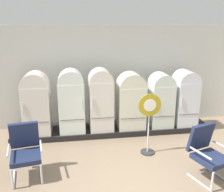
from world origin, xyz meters
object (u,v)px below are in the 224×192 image
Objects in this scene: refrigerator_5 at (185,96)px; armchair_right at (207,151)px; refrigerator_2 at (101,98)px; refrigerator_3 at (131,99)px; armchair_left at (25,149)px; refrigerator_0 at (36,102)px; refrigerator_1 at (71,99)px; sign_stand at (149,124)px; refrigerator_4 at (161,98)px.

armchair_right is (-0.55, -2.28, -0.39)m from refrigerator_5.
refrigerator_2 is 1.08× the size of refrigerator_3.
refrigerator_5 is at bearing 23.28° from armchair_left.
refrigerator_0 reaches higher than refrigerator_3.
refrigerator_1 is at bearing 179.92° from refrigerator_2.
sign_stand is (2.56, 0.48, 0.16)m from armchair_left.
refrigerator_1 is at bearing 144.40° from sign_stand.
refrigerator_3 is 1.03× the size of refrigerator_4.
refrigerator_3 is (2.40, -0.01, -0.05)m from refrigerator_0.
refrigerator_5 reaches higher than armchair_left.
refrigerator_5 is 4.29m from armchair_left.
refrigerator_2 is (1.61, -0.01, 0.03)m from refrigerator_0.
refrigerator_5 is 1.44× the size of armchair_left.
refrigerator_3 is 1.06× the size of sign_stand.
refrigerator_2 is at bearing 127.74° from sign_stand.
refrigerator_3 is at bearing -0.50° from refrigerator_2.
refrigerator_0 is at bearing -179.88° from refrigerator_5.
armchair_left is (-1.64, -1.68, -0.45)m from refrigerator_2.
sign_stand reaches higher than armchair_left.
refrigerator_3 is 2.97m from armchair_left.
refrigerator_5 is 1.06× the size of sign_stand.
refrigerator_5 is at bearing 0.39° from refrigerator_2.
refrigerator_2 is at bearing 179.50° from refrigerator_3.
refrigerator_0 is at bearing 154.61° from sign_stand.
refrigerator_2 is (0.75, -0.00, 0.00)m from refrigerator_1.
armchair_right is (0.96, -2.26, -0.37)m from refrigerator_3.
armchair_right is at bearing -52.40° from sign_stand.
refrigerator_1 is at bearing -179.92° from refrigerator_4.
refrigerator_2 reaches higher than armchair_right.
refrigerator_1 is 1.07× the size of refrigerator_5.
refrigerator_5 is at bearing 0.94° from refrigerator_4.
refrigerator_2 is at bearing 127.67° from armchair_right.
refrigerator_0 reaches higher than armchair_right.
armchair_right is (3.38, -0.59, 0.00)m from armchair_left.
armchair_left is (-0.02, -1.68, -0.42)m from refrigerator_0.
refrigerator_5 is (2.29, 0.02, -0.06)m from refrigerator_2.
refrigerator_4 is at bearing 0.78° from refrigerator_3.
refrigerator_2 is 2.89m from armchair_right.
refrigerator_0 is 1.05× the size of refrigerator_5.
armchair_right is at bearing -34.05° from refrigerator_0.
refrigerator_3 is at bearing -0.34° from refrigerator_0.
refrigerator_1 reaches higher than refrigerator_3.
refrigerator_1 is at bearing -179.73° from refrigerator_5.
refrigerator_1 is 3.04m from refrigerator_5.
refrigerator_4 reaches higher than sign_stand.
refrigerator_4 is (1.61, 0.00, -0.09)m from refrigerator_2.
sign_stand is at bearing -25.39° from refrigerator_0.
refrigerator_4 is 0.68m from refrigerator_5.
refrigerator_2 is 1.61m from refrigerator_4.
refrigerator_3 reaches higher than refrigerator_4.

